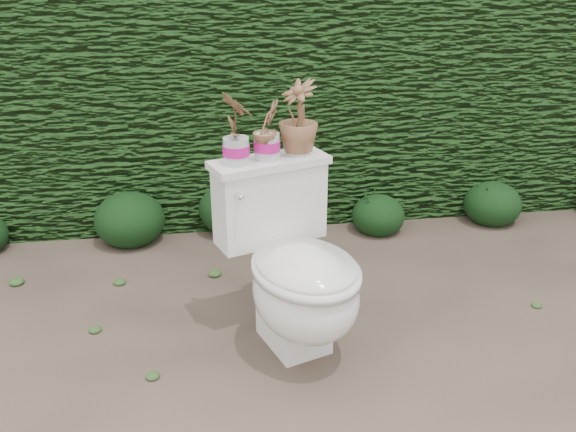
{
  "coord_description": "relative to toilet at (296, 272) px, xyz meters",
  "views": [
    {
      "loc": [
        -0.26,
        -2.31,
        1.56
      ],
      "look_at": [
        0.07,
        0.01,
        0.55
      ],
      "focal_mm": 38.0,
      "sensor_mm": 36.0,
      "label": 1
    }
  ],
  "objects": [
    {
      "name": "ground",
      "position": [
        -0.09,
        0.13,
        -0.36
      ],
      "size": [
        60.0,
        60.0,
        0.0
      ],
      "primitive_type": "plane",
      "color": "#6F5C4C",
      "rests_on": "ground"
    },
    {
      "name": "hedge",
      "position": [
        -0.09,
        1.73,
        0.44
      ],
      "size": [
        8.0,
        1.0,
        1.6
      ],
      "primitive_type": "cube",
      "color": "#25501A",
      "rests_on": "ground"
    },
    {
      "name": "toilet",
      "position": [
        0.0,
        0.0,
        0.0
      ],
      "size": [
        0.65,
        0.79,
        0.78
      ],
      "rotation": [
        0.0,
        0.0,
        0.33
      ],
      "color": "white",
      "rests_on": "ground"
    },
    {
      "name": "potted_plant_left",
      "position": [
        -0.22,
        0.18,
        0.56
      ],
      "size": [
        0.16,
        0.18,
        0.28
      ],
      "primitive_type": "imported",
      "rotation": [
        0.0,
        0.0,
        2.04
      ],
      "color": "#216A28",
      "rests_on": "toilet"
    },
    {
      "name": "potted_plant_center",
      "position": [
        -0.09,
        0.22,
        0.54
      ],
      "size": [
        0.16,
        0.16,
        0.23
      ],
      "primitive_type": "imported",
      "rotation": [
        0.0,
        0.0,
        0.97
      ],
      "color": "#216A28",
      "rests_on": "toilet"
    },
    {
      "name": "potted_plant_right",
      "position": [
        0.05,
        0.27,
        0.57
      ],
      "size": [
        0.23,
        0.23,
        0.3
      ],
      "primitive_type": "imported",
      "rotation": [
        0.0,
        0.0,
        5.25
      ],
      "color": "#216A28",
      "rests_on": "toilet"
    },
    {
      "name": "liriope_clump_2",
      "position": [
        -0.8,
        1.17,
        -0.19
      ],
      "size": [
        0.41,
        0.41,
        0.32
      ],
      "primitive_type": "ellipsoid",
      "color": "#143512",
      "rests_on": "ground"
    },
    {
      "name": "liriope_clump_3",
      "position": [
        -0.18,
        1.24,
        -0.18
      ],
      "size": [
        0.44,
        0.44,
        0.35
      ],
      "primitive_type": "ellipsoid",
      "color": "#143512",
      "rests_on": "ground"
    },
    {
      "name": "liriope_clump_4",
      "position": [
        0.68,
        1.1,
        -0.23
      ],
      "size": [
        0.32,
        0.32,
        0.26
      ],
      "primitive_type": "ellipsoid",
      "color": "#143512",
      "rests_on": "ground"
    },
    {
      "name": "liriope_clump_5",
      "position": [
        1.43,
        1.14,
        -0.21
      ],
      "size": [
        0.35,
        0.35,
        0.28
      ],
      "primitive_type": "ellipsoid",
      "color": "#143512",
      "rests_on": "ground"
    }
  ]
}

